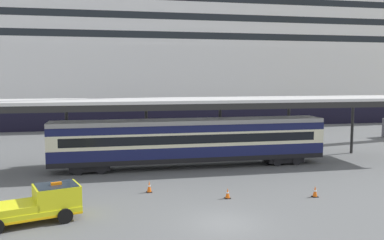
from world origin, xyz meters
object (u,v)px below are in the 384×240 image
at_px(train_carriage, 191,140).
at_px(traffic_cone_far, 149,187).
at_px(service_truck, 39,203).
at_px(traffic_cone_mid, 228,193).
at_px(cruise_ship, 137,51).
at_px(traffic_cone_near, 315,191).

height_order(train_carriage, traffic_cone_far, train_carriage).
bearing_deg(service_truck, traffic_cone_mid, 10.06).
bearing_deg(cruise_ship, traffic_cone_near, -81.02).
bearing_deg(cruise_ship, traffic_cone_mid, -87.51).
bearing_deg(traffic_cone_far, traffic_cone_mid, -26.96).
relative_size(traffic_cone_mid, traffic_cone_far, 0.85).
height_order(traffic_cone_mid, traffic_cone_far, traffic_cone_far).
relative_size(train_carriage, service_truck, 4.18).
height_order(train_carriage, traffic_cone_mid, train_carriage).
relative_size(traffic_cone_near, traffic_cone_far, 0.92).
bearing_deg(cruise_ship, traffic_cone_far, -93.35).
relative_size(service_truck, traffic_cone_far, 7.11).
distance_m(service_truck, traffic_cone_far, 7.73).
relative_size(train_carriage, traffic_cone_mid, 35.11).
xyz_separation_m(traffic_cone_near, traffic_cone_mid, (-5.61, 0.83, -0.03)).
distance_m(cruise_ship, traffic_cone_mid, 49.33).
bearing_deg(service_truck, traffic_cone_far, 34.60).
distance_m(cruise_ship, service_truck, 51.83).
distance_m(service_truck, traffic_cone_mid, 11.28).
bearing_deg(traffic_cone_near, cruise_ship, 98.98).
height_order(traffic_cone_near, traffic_cone_mid, traffic_cone_near).
bearing_deg(train_carriage, traffic_cone_mid, -87.25).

